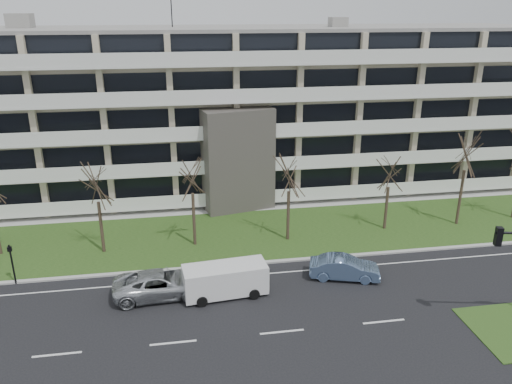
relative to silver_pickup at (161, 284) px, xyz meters
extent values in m
plane|color=black|center=(6.70, -4.92, -0.81)|extent=(160.00, 160.00, 0.00)
cube|color=#214316|center=(6.70, 8.08, -0.78)|extent=(90.00, 10.00, 0.06)
cube|color=#B2B2AD|center=(6.70, 3.08, -0.75)|extent=(90.00, 0.35, 0.12)
cube|color=#B2B2AD|center=(6.70, 13.58, -0.77)|extent=(90.00, 2.00, 0.08)
cube|color=white|center=(6.70, 1.58, -0.81)|extent=(90.00, 0.12, 0.01)
cube|color=#B4A88C|center=(6.70, 20.58, 6.69)|extent=(60.00, 12.00, 15.00)
cube|color=gray|center=(6.70, 20.58, 14.34)|extent=(60.50, 12.50, 0.30)
cube|color=#4C4742|center=(6.70, 13.58, 3.69)|extent=(6.39, 3.69, 9.00)
cube|color=black|center=(6.70, 13.38, 1.19)|extent=(4.92, 1.19, 3.50)
cube|color=gray|center=(-11.30, 20.58, 15.09)|extent=(2.00, 2.00, 1.20)
cylinder|color=black|center=(1.70, 20.58, 16.19)|extent=(0.10, 0.10, 3.50)
cube|color=black|center=(6.70, 14.56, 1.29)|extent=(58.00, 0.10, 1.80)
cube|color=white|center=(6.70, 13.88, -0.21)|extent=(58.00, 1.40, 0.22)
cube|color=white|center=(6.70, 13.23, 0.39)|extent=(58.00, 0.08, 1.00)
cube|color=black|center=(6.70, 14.56, 4.29)|extent=(58.00, 0.10, 1.80)
cube|color=white|center=(6.70, 13.88, 2.79)|extent=(58.00, 1.40, 0.22)
cube|color=white|center=(6.70, 13.23, 3.39)|extent=(58.00, 0.08, 1.00)
cube|color=black|center=(6.70, 14.56, 7.29)|extent=(58.00, 0.10, 1.80)
cube|color=white|center=(6.70, 13.88, 5.79)|extent=(58.00, 1.40, 0.22)
cube|color=white|center=(6.70, 13.23, 6.39)|extent=(58.00, 0.08, 1.00)
cube|color=black|center=(6.70, 14.56, 10.29)|extent=(58.00, 0.10, 1.80)
cube|color=white|center=(6.70, 13.88, 8.79)|extent=(58.00, 1.40, 0.22)
cube|color=white|center=(6.70, 13.23, 9.39)|extent=(58.00, 0.08, 1.00)
cube|color=black|center=(6.70, 14.56, 13.29)|extent=(58.00, 0.10, 1.80)
cube|color=white|center=(6.70, 13.88, 11.79)|extent=(58.00, 1.40, 0.22)
cube|color=white|center=(6.70, 13.23, 12.39)|extent=(58.00, 0.08, 1.00)
imported|color=silver|center=(0.00, 0.00, 0.00)|extent=(5.97, 2.99, 1.62)
imported|color=#6685B2|center=(12.03, 0.20, -0.05)|extent=(4.88, 2.82, 1.52)
cube|color=white|center=(3.99, -0.56, 0.29)|extent=(5.34, 2.40, 1.82)
cube|color=black|center=(3.99, -0.56, 0.82)|extent=(4.94, 2.22, 0.67)
cube|color=white|center=(6.43, -0.33, 0.15)|extent=(0.51, 1.85, 1.15)
cylinder|color=black|center=(2.46, -1.67, -0.48)|extent=(0.69, 0.30, 0.67)
cylinder|color=black|center=(2.28, 0.24, -0.48)|extent=(0.69, 0.30, 0.67)
cylinder|color=black|center=(5.71, -1.36, -0.48)|extent=(0.69, 0.30, 0.67)
cylinder|color=black|center=(5.53, 0.55, -0.48)|extent=(0.69, 0.30, 0.67)
cube|color=black|center=(17.84, -6.47, 4.95)|extent=(0.39, 0.39, 1.03)
sphere|color=red|center=(17.84, -6.47, 5.28)|extent=(0.21, 0.21, 0.21)
sphere|color=orange|center=(17.84, -6.47, 4.95)|extent=(0.21, 0.21, 0.21)
sphere|color=green|center=(17.84, -6.47, 4.62)|extent=(0.21, 0.21, 0.21)
cylinder|color=black|center=(-9.41, 2.93, 0.60)|extent=(0.11, 0.11, 2.83)
cube|color=black|center=(-9.41, 2.93, 1.74)|extent=(0.30, 0.26, 0.30)
sphere|color=red|center=(-9.41, 2.93, 1.74)|extent=(0.13, 0.13, 0.13)
cylinder|color=#382B21|center=(-4.26, 6.68, 1.17)|extent=(0.24, 0.24, 3.97)
cylinder|color=#382B21|center=(2.44, 6.79, 1.28)|extent=(0.24, 0.24, 4.18)
cylinder|color=#382B21|center=(9.60, 6.53, 1.19)|extent=(0.24, 0.24, 4.01)
cylinder|color=#382B21|center=(17.85, 7.23, 1.00)|extent=(0.24, 0.24, 3.61)
cylinder|color=#382B21|center=(24.16, 7.14, 1.55)|extent=(0.24, 0.24, 4.72)
camera|label=1|loc=(1.49, -27.72, 16.21)|focal=35.00mm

